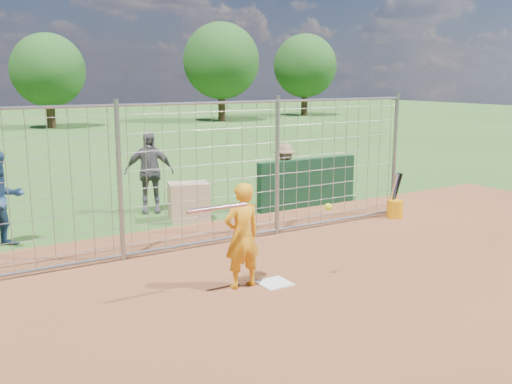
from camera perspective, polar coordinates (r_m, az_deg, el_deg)
ground at (r=8.49m, az=1.12°, el=-8.77°), size 100.00×100.00×0.00m
infield_dirt at (r=6.39m, az=16.44°, el=-16.34°), size 18.00×18.00×0.00m
home_plate at (r=8.32m, az=1.87°, el=-9.11°), size 0.43×0.43×0.02m
dugout_wall at (r=13.08m, az=5.15°, el=0.91°), size 2.60×0.20×1.10m
batter at (r=7.98m, az=-1.41°, el=-4.39°), size 0.55×0.36×1.51m
bystander_a at (r=10.78m, az=-24.16°, el=-0.66°), size 1.00×0.88×1.71m
bystander_b at (r=12.60m, az=-10.64°, el=1.98°), size 1.14×0.80×1.80m
bystander_c at (r=13.02m, az=2.84°, el=1.68°), size 0.97×0.61×1.45m
equipment_bin at (r=11.84m, az=-6.74°, el=-0.98°), size 0.91×0.73×0.80m
equipment_in_play at (r=7.59m, az=-1.05°, el=-1.57°), size 2.11×0.37×0.21m
bucket_with_bats at (r=12.39m, az=13.72°, el=-1.41°), size 0.34×0.37×0.97m
backstop_fence at (r=9.85m, az=-5.15°, el=1.62°), size 9.08×0.08×2.60m
tree_line at (r=35.62m, az=-19.99°, el=12.04°), size 44.66×6.72×6.48m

